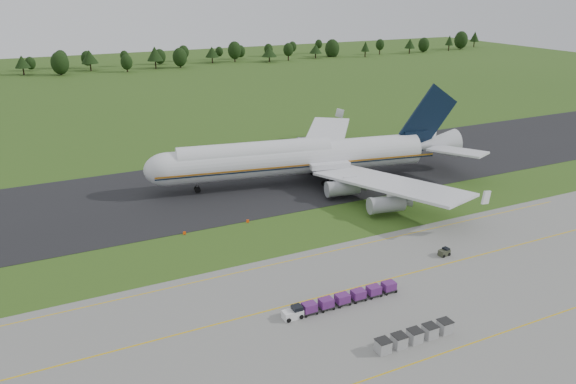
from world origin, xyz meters
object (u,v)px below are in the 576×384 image
utility_cart (444,253)px  aircraft (304,157)px  uld_row (415,336)px  baggage_train (340,300)px  edge_markers (217,227)px

utility_cart → aircraft: bearing=95.1°
utility_cart → uld_row: bearing=-138.6°
aircraft → utility_cart: bearing=-84.9°
aircraft → baggage_train: bearing=-111.9°
utility_cart → uld_row: uld_row is taller
baggage_train → edge_markers: bearing=101.8°
uld_row → edge_markers: uld_row is taller
baggage_train → uld_row: uld_row is taller
utility_cart → edge_markers: 40.44m
utility_cart → baggage_train: bearing=-166.5°
utility_cart → edge_markers: (-30.12, 26.99, -0.29)m
baggage_train → utility_cart: baggage_train is taller
aircraft → uld_row: aircraft is taller
baggage_train → uld_row: 12.11m
uld_row → baggage_train: bearing=109.1°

